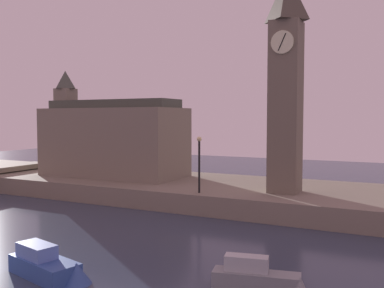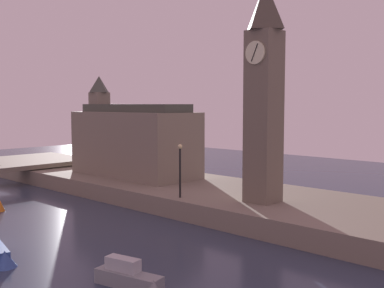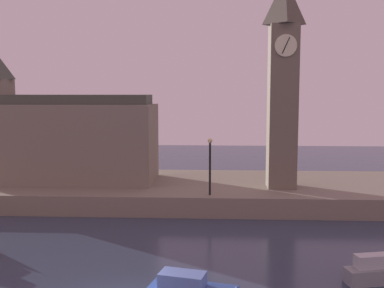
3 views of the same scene
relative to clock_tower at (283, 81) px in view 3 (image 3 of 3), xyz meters
The scene contains 4 objects.
far_embankment 13.03m from the clock_tower, 168.87° to the left, with size 70.00×12.00×1.50m, color slate.
clock_tower is the anchor object (origin of this frame).
parliament_hall 18.20m from the clock_tower, behind, with size 13.79×6.14×10.33m.
streetlamp 8.60m from the clock_tower, 150.50° to the right, with size 0.36×0.36×4.18m.
Camera 3 is at (4.00, -18.50, 8.99)m, focal length 43.80 mm.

